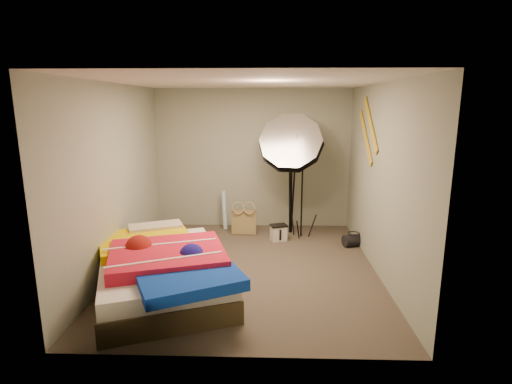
{
  "coord_description": "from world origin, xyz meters",
  "views": [
    {
      "loc": [
        0.28,
        -5.18,
        2.23
      ],
      "look_at": [
        0.1,
        0.6,
        0.95
      ],
      "focal_mm": 28.0,
      "sensor_mm": 36.0,
      "label": 1
    }
  ],
  "objects_px": {
    "bed": "(163,269)",
    "camera_tripod": "(291,194)",
    "wrapping_roll": "(224,210)",
    "camera_case": "(279,233)",
    "duffel_bag": "(353,240)",
    "photo_umbrella": "(291,145)",
    "tote_bag": "(244,222)"
  },
  "relations": [
    {
      "from": "duffel_bag",
      "to": "photo_umbrella",
      "type": "bearing_deg",
      "value": 141.85
    },
    {
      "from": "camera_case",
      "to": "duffel_bag",
      "type": "distance_m",
      "value": 1.21
    },
    {
      "from": "photo_umbrella",
      "to": "wrapping_roll",
      "type": "bearing_deg",
      "value": 156.88
    },
    {
      "from": "wrapping_roll",
      "to": "duffel_bag",
      "type": "height_order",
      "value": "wrapping_roll"
    },
    {
      "from": "duffel_bag",
      "to": "camera_tripod",
      "type": "distance_m",
      "value": 1.33
    },
    {
      "from": "bed",
      "to": "camera_tripod",
      "type": "relative_size",
      "value": 1.99
    },
    {
      "from": "duffel_bag",
      "to": "wrapping_roll",
      "type": "bearing_deg",
      "value": 140.12
    },
    {
      "from": "tote_bag",
      "to": "camera_tripod",
      "type": "relative_size",
      "value": 0.35
    },
    {
      "from": "duffel_bag",
      "to": "photo_umbrella",
      "type": "height_order",
      "value": "photo_umbrella"
    },
    {
      "from": "bed",
      "to": "camera_case",
      "type": "bearing_deg",
      "value": 53.28
    },
    {
      "from": "photo_umbrella",
      "to": "camera_tripod",
      "type": "relative_size",
      "value": 1.81
    },
    {
      "from": "wrapping_roll",
      "to": "photo_umbrella",
      "type": "bearing_deg",
      "value": -23.12
    },
    {
      "from": "camera_case",
      "to": "photo_umbrella",
      "type": "relative_size",
      "value": 0.11
    },
    {
      "from": "wrapping_roll",
      "to": "camera_case",
      "type": "height_order",
      "value": "wrapping_roll"
    },
    {
      "from": "wrapping_roll",
      "to": "bed",
      "type": "relative_size",
      "value": 0.29
    },
    {
      "from": "tote_bag",
      "to": "camera_tripod",
      "type": "xyz_separation_m",
      "value": [
        0.82,
        0.1,
        0.49
      ]
    },
    {
      "from": "camera_case",
      "to": "bed",
      "type": "xyz_separation_m",
      "value": [
        -1.43,
        -1.92,
        0.18
      ]
    },
    {
      "from": "camera_tripod",
      "to": "bed",
      "type": "bearing_deg",
      "value": -125.03
    },
    {
      "from": "camera_case",
      "to": "camera_tripod",
      "type": "xyz_separation_m",
      "value": [
        0.22,
        0.44,
        0.58
      ]
    },
    {
      "from": "wrapping_roll",
      "to": "bed",
      "type": "height_order",
      "value": "wrapping_roll"
    },
    {
      "from": "tote_bag",
      "to": "bed",
      "type": "relative_size",
      "value": 0.17
    },
    {
      "from": "tote_bag",
      "to": "bed",
      "type": "distance_m",
      "value": 2.41
    },
    {
      "from": "camera_case",
      "to": "duffel_bag",
      "type": "bearing_deg",
      "value": -28.87
    },
    {
      "from": "duffel_bag",
      "to": "bed",
      "type": "relative_size",
      "value": 0.13
    },
    {
      "from": "camera_case",
      "to": "camera_tripod",
      "type": "height_order",
      "value": "camera_tripod"
    },
    {
      "from": "wrapping_roll",
      "to": "camera_case",
      "type": "xyz_separation_m",
      "value": [
        0.97,
        -0.62,
        -0.23
      ]
    },
    {
      "from": "bed",
      "to": "camera_tripod",
      "type": "height_order",
      "value": "camera_tripod"
    },
    {
      "from": "camera_case",
      "to": "photo_umbrella",
      "type": "distance_m",
      "value": 1.48
    },
    {
      "from": "tote_bag",
      "to": "wrapping_roll",
      "type": "distance_m",
      "value": 0.49
    },
    {
      "from": "tote_bag",
      "to": "bed",
      "type": "height_order",
      "value": "bed"
    },
    {
      "from": "camera_tripod",
      "to": "wrapping_roll",
      "type": "bearing_deg",
      "value": 171.5
    },
    {
      "from": "wrapping_roll",
      "to": "camera_tripod",
      "type": "height_order",
      "value": "camera_tripod"
    }
  ]
}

